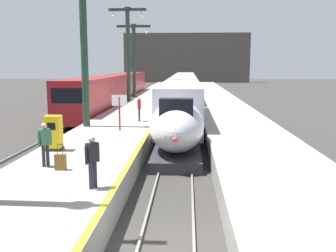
{
  "coord_description": "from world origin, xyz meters",
  "views": [
    {
      "loc": [
        0.56,
        -9.4,
        4.89
      ],
      "look_at": [
        -0.47,
        9.99,
        1.8
      ],
      "focal_mm": 40.8,
      "sensor_mm": 36.0,
      "label": 1
    }
  ],
  "objects_px": {
    "station_column_mid": "(83,26)",
    "station_column_far": "(128,46)",
    "passenger_near_edge": "(45,141)",
    "passenger_far_waiting": "(92,158)",
    "ticket_machine_yellow": "(54,134)",
    "departure_info_board": "(119,105)",
    "passenger_mid_platform": "(139,107)",
    "station_column_distant": "(134,54)",
    "highspeed_train_main": "(183,91)",
    "regional_train_adjacent": "(115,89)",
    "rolling_suitcase": "(60,162)"
  },
  "relations": [
    {
      "from": "station_column_mid",
      "to": "station_column_distant",
      "type": "bearing_deg",
      "value": 90.0
    },
    {
      "from": "highspeed_train_main",
      "to": "ticket_machine_yellow",
      "type": "bearing_deg",
      "value": -101.63
    },
    {
      "from": "highspeed_train_main",
      "to": "station_column_mid",
      "type": "bearing_deg",
      "value": -106.44
    },
    {
      "from": "regional_train_adjacent",
      "to": "station_column_far",
      "type": "xyz_separation_m",
      "value": [
        2.2,
        -3.67,
        4.82
      ]
    },
    {
      "from": "regional_train_adjacent",
      "to": "departure_info_board",
      "type": "distance_m",
      "value": 23.07
    },
    {
      "from": "regional_train_adjacent",
      "to": "rolling_suitcase",
      "type": "relative_size",
      "value": 37.27
    },
    {
      "from": "highspeed_train_main",
      "to": "station_column_far",
      "type": "height_order",
      "value": "station_column_far"
    },
    {
      "from": "station_column_far",
      "to": "passenger_near_edge",
      "type": "relative_size",
      "value": 5.85
    },
    {
      "from": "station_column_mid",
      "to": "ticket_machine_yellow",
      "type": "bearing_deg",
      "value": -87.12
    },
    {
      "from": "passenger_mid_platform",
      "to": "passenger_near_edge",
      "type": "bearing_deg",
      "value": -99.65
    },
    {
      "from": "passenger_near_edge",
      "to": "station_column_mid",
      "type": "bearing_deg",
      "value": 95.93
    },
    {
      "from": "station_column_far",
      "to": "passenger_mid_platform",
      "type": "height_order",
      "value": "station_column_far"
    },
    {
      "from": "passenger_near_edge",
      "to": "station_column_far",
      "type": "bearing_deg",
      "value": 92.13
    },
    {
      "from": "station_column_distant",
      "to": "rolling_suitcase",
      "type": "xyz_separation_m",
      "value": [
        1.74,
        -32.16,
        -4.92
      ]
    },
    {
      "from": "station_column_far",
      "to": "departure_info_board",
      "type": "relative_size",
      "value": 4.67
    },
    {
      "from": "regional_train_adjacent",
      "to": "station_column_mid",
      "type": "xyz_separation_m",
      "value": [
        2.2,
        -21.14,
        5.13
      ]
    },
    {
      "from": "regional_train_adjacent",
      "to": "station_column_mid",
      "type": "height_order",
      "value": "station_column_mid"
    },
    {
      "from": "station_column_far",
      "to": "departure_info_board",
      "type": "xyz_separation_m",
      "value": [
        2.4,
        -18.93,
        -4.39
      ]
    },
    {
      "from": "passenger_far_waiting",
      "to": "rolling_suitcase",
      "type": "xyz_separation_m",
      "value": [
        -1.74,
        2.06,
        -0.69
      ]
    },
    {
      "from": "passenger_near_edge",
      "to": "highspeed_train_main",
      "type": "bearing_deg",
      "value": 80.67
    },
    {
      "from": "station_column_mid",
      "to": "station_column_far",
      "type": "relative_size",
      "value": 1.06
    },
    {
      "from": "station_column_mid",
      "to": "station_column_distant",
      "type": "distance_m",
      "value": 21.96
    },
    {
      "from": "station_column_mid",
      "to": "ticket_machine_yellow",
      "type": "relative_size",
      "value": 6.55
    },
    {
      "from": "passenger_far_waiting",
      "to": "passenger_near_edge",
      "type": "bearing_deg",
      "value": 134.38
    },
    {
      "from": "ticket_machine_yellow",
      "to": "departure_info_board",
      "type": "height_order",
      "value": "departure_info_board"
    },
    {
      "from": "passenger_mid_platform",
      "to": "passenger_far_waiting",
      "type": "xyz_separation_m",
      "value": [
        0.4,
        -14.67,
        0.0
      ]
    },
    {
      "from": "station_column_mid",
      "to": "passenger_far_waiting",
      "type": "relative_size",
      "value": 6.2
    },
    {
      "from": "ticket_machine_yellow",
      "to": "departure_info_board",
      "type": "relative_size",
      "value": 0.75
    },
    {
      "from": "passenger_near_edge",
      "to": "passenger_mid_platform",
      "type": "height_order",
      "value": "same"
    },
    {
      "from": "passenger_mid_platform",
      "to": "station_column_mid",
      "type": "bearing_deg",
      "value": -142.25
    },
    {
      "from": "passenger_near_edge",
      "to": "rolling_suitcase",
      "type": "xyz_separation_m",
      "value": [
        0.73,
        -0.46,
        -0.69
      ]
    },
    {
      "from": "station_column_distant",
      "to": "passenger_far_waiting",
      "type": "bearing_deg",
      "value": -84.19
    },
    {
      "from": "passenger_near_edge",
      "to": "passenger_far_waiting",
      "type": "xyz_separation_m",
      "value": [
        2.47,
        -2.52,
        0.0
      ]
    },
    {
      "from": "station_column_distant",
      "to": "rolling_suitcase",
      "type": "relative_size",
      "value": 8.78
    },
    {
      "from": "passenger_far_waiting",
      "to": "ticket_machine_yellow",
      "type": "height_order",
      "value": "passenger_far_waiting"
    },
    {
      "from": "station_column_mid",
      "to": "rolling_suitcase",
      "type": "height_order",
      "value": "station_column_mid"
    },
    {
      "from": "passenger_near_edge",
      "to": "departure_info_board",
      "type": "bearing_deg",
      "value": 80.52
    },
    {
      "from": "passenger_near_edge",
      "to": "rolling_suitcase",
      "type": "height_order",
      "value": "passenger_near_edge"
    },
    {
      "from": "regional_train_adjacent",
      "to": "station_column_mid",
      "type": "relative_size",
      "value": 3.49
    },
    {
      "from": "departure_info_board",
      "to": "passenger_far_waiting",
      "type": "bearing_deg",
      "value": -84.29
    },
    {
      "from": "highspeed_train_main",
      "to": "passenger_mid_platform",
      "type": "height_order",
      "value": "highspeed_train_main"
    },
    {
      "from": "station_column_mid",
      "to": "station_column_far",
      "type": "height_order",
      "value": "station_column_mid"
    },
    {
      "from": "station_column_distant",
      "to": "ticket_machine_yellow",
      "type": "height_order",
      "value": "station_column_distant"
    },
    {
      "from": "departure_info_board",
      "to": "station_column_mid",
      "type": "bearing_deg",
      "value": 148.53
    },
    {
      "from": "regional_train_adjacent",
      "to": "station_column_far",
      "type": "relative_size",
      "value": 3.7
    },
    {
      "from": "passenger_mid_platform",
      "to": "passenger_far_waiting",
      "type": "height_order",
      "value": "same"
    },
    {
      "from": "station_column_mid",
      "to": "passenger_far_waiting",
      "type": "distance_m",
      "value": 13.79
    },
    {
      "from": "station_column_far",
      "to": "rolling_suitcase",
      "type": "height_order",
      "value": "station_column_far"
    },
    {
      "from": "regional_train_adjacent",
      "to": "ticket_machine_yellow",
      "type": "bearing_deg",
      "value": -84.82
    },
    {
      "from": "station_column_mid",
      "to": "passenger_near_edge",
      "type": "height_order",
      "value": "station_column_mid"
    }
  ]
}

